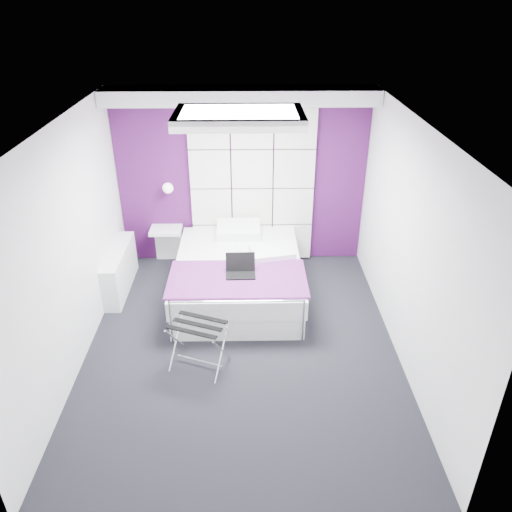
{
  "coord_description": "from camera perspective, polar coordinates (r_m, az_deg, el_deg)",
  "views": [
    {
      "loc": [
        0.08,
        -4.67,
        3.76
      ],
      "look_at": [
        0.17,
        0.35,
        1.02
      ],
      "focal_mm": 35.0,
      "sensor_mm": 36.0,
      "label": 1
    }
  ],
  "objects": [
    {
      "name": "floor",
      "position": [
        6.0,
        -1.62,
        -10.22
      ],
      "size": [
        4.4,
        4.4,
        0.0
      ],
      "primitive_type": "plane",
      "color": "black",
      "rests_on": "ground"
    },
    {
      "name": "ceiling",
      "position": [
        4.81,
        -2.05,
        14.66
      ],
      "size": [
        4.4,
        4.4,
        0.0
      ],
      "primitive_type": "plane",
      "rotation": [
        3.14,
        0.0,
        0.0
      ],
      "color": "white",
      "rests_on": "wall_back"
    },
    {
      "name": "wall_back",
      "position": [
        7.3,
        -1.64,
        8.91
      ],
      "size": [
        3.6,
        0.0,
        3.6
      ],
      "primitive_type": "plane",
      "rotation": [
        1.57,
        0.0,
        0.0
      ],
      "color": "silver",
      "rests_on": "floor"
    },
    {
      "name": "wall_left",
      "position": [
        5.61,
        -20.54,
        0.63
      ],
      "size": [
        0.0,
        4.4,
        4.4
      ],
      "primitive_type": "plane",
      "rotation": [
        1.57,
        0.0,
        1.57
      ],
      "color": "silver",
      "rests_on": "floor"
    },
    {
      "name": "wall_right",
      "position": [
        5.55,
        17.11,
        0.95
      ],
      "size": [
        0.0,
        4.4,
        4.4
      ],
      "primitive_type": "plane",
      "rotation": [
        1.57,
        0.0,
        -1.57
      ],
      "color": "silver",
      "rests_on": "floor"
    },
    {
      "name": "accent_wall",
      "position": [
        7.29,
        -1.64,
        8.88
      ],
      "size": [
        3.58,
        0.02,
        2.58
      ],
      "primitive_type": "cube",
      "color": "#431046",
      "rests_on": "wall_back"
    },
    {
      "name": "soffit",
      "position": [
        6.74,
        -1.8,
        17.83
      ],
      "size": [
        3.58,
        0.5,
        0.2
      ],
      "primitive_type": "cube",
      "color": "white",
      "rests_on": "wall_back"
    },
    {
      "name": "headboard",
      "position": [
        7.29,
        -0.44,
        7.8
      ],
      "size": [
        1.8,
        0.08,
        2.3
      ],
      "primitive_type": null,
      "color": "silver",
      "rests_on": "wall_back"
    },
    {
      "name": "skylight",
      "position": [
        5.41,
        -1.95,
        15.68
      ],
      "size": [
        1.36,
        0.86,
        0.12
      ],
      "primitive_type": null,
      "color": "white",
      "rests_on": "ceiling"
    },
    {
      "name": "wall_lamp",
      "position": [
        7.28,
        -10.0,
        7.77
      ],
      "size": [
        0.15,
        0.15,
        0.15
      ],
      "primitive_type": "sphere",
      "color": "white",
      "rests_on": "wall_back"
    },
    {
      "name": "radiator",
      "position": [
        7.13,
        -15.3,
        -1.55
      ],
      "size": [
        0.22,
        1.2,
        0.6
      ],
      "primitive_type": "cube",
      "color": "white",
      "rests_on": "floor"
    },
    {
      "name": "bed",
      "position": [
        6.74,
        -2.03,
        -2.24
      ],
      "size": [
        1.71,
        2.06,
        0.72
      ],
      "color": "white",
      "rests_on": "floor"
    },
    {
      "name": "nightstand",
      "position": [
        7.52,
        -10.25,
        2.96
      ],
      "size": [
        0.46,
        0.36,
        0.05
      ],
      "primitive_type": "cube",
      "color": "white",
      "rests_on": "wall_back"
    },
    {
      "name": "luggage_rack",
      "position": [
        5.59,
        -6.55,
        -10.06
      ],
      "size": [
        0.57,
        0.42,
        0.57
      ],
      "rotation": [
        0.0,
        0.0,
        -0.37
      ],
      "color": "silver",
      "rests_on": "floor"
    },
    {
      "name": "laptop",
      "position": [
        6.22,
        -1.78,
        -1.47
      ],
      "size": [
        0.36,
        0.26,
        0.26
      ],
      "rotation": [
        0.0,
        0.0,
        0.02
      ],
      "color": "black",
      "rests_on": "bed"
    }
  ]
}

